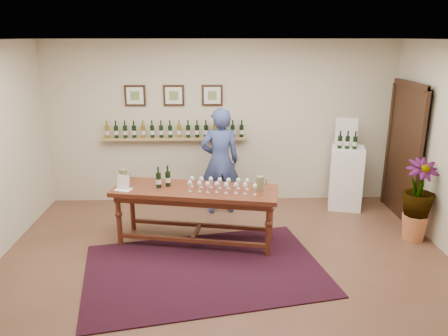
{
  "coord_description": "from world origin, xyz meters",
  "views": [
    {
      "loc": [
        -0.17,
        -4.94,
        2.84
      ],
      "look_at": [
        0.0,
        0.8,
        1.1
      ],
      "focal_mm": 35.0,
      "sensor_mm": 36.0,
      "label": 1
    }
  ],
  "objects_px": {
    "tasting_table": "(195,197)",
    "display_pedestal": "(346,178)",
    "person": "(220,161)",
    "potted_plant": "(417,200)"
  },
  "relations": [
    {
      "from": "tasting_table",
      "to": "display_pedestal",
      "type": "bearing_deg",
      "value": 37.64
    },
    {
      "from": "display_pedestal",
      "to": "person",
      "type": "height_order",
      "value": "person"
    },
    {
      "from": "display_pedestal",
      "to": "potted_plant",
      "type": "bearing_deg",
      "value": -63.81
    },
    {
      "from": "tasting_table",
      "to": "potted_plant",
      "type": "height_order",
      "value": "potted_plant"
    },
    {
      "from": "tasting_table",
      "to": "display_pedestal",
      "type": "height_order",
      "value": "display_pedestal"
    },
    {
      "from": "potted_plant",
      "to": "person",
      "type": "bearing_deg",
      "value": 157.77
    },
    {
      "from": "tasting_table",
      "to": "person",
      "type": "height_order",
      "value": "person"
    },
    {
      "from": "potted_plant",
      "to": "tasting_table",
      "type": "bearing_deg",
      "value": 179.83
    },
    {
      "from": "tasting_table",
      "to": "display_pedestal",
      "type": "relative_size",
      "value": 2.25
    },
    {
      "from": "tasting_table",
      "to": "potted_plant",
      "type": "relative_size",
      "value": 2.3
    }
  ]
}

